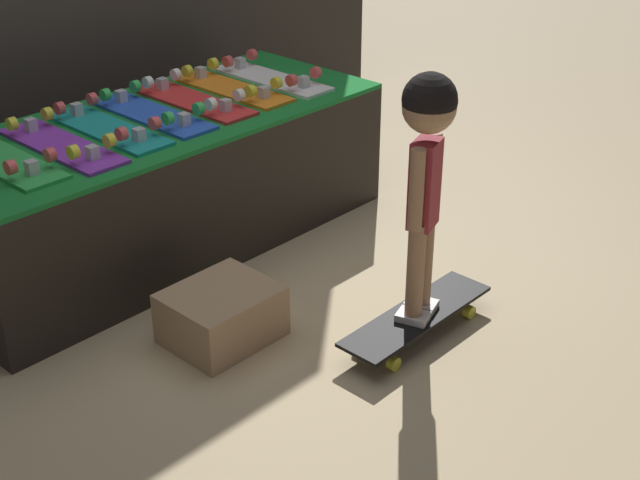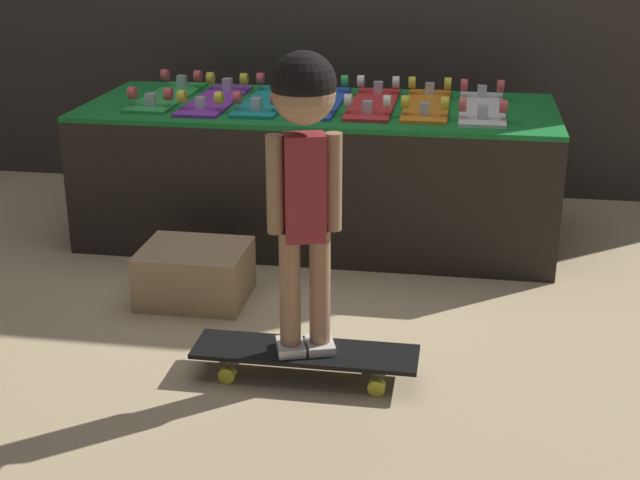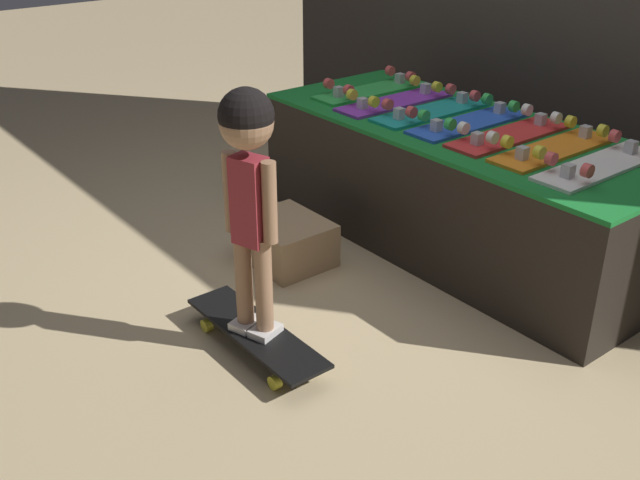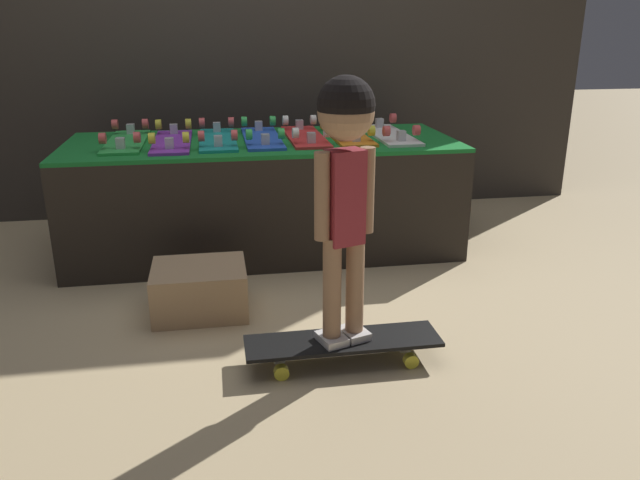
{
  "view_description": "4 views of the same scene",
  "coord_description": "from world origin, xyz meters",
  "px_view_note": "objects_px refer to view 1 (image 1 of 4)",
  "views": [
    {
      "loc": [
        -2.12,
        -2.42,
        1.88
      ],
      "look_at": [
        0.08,
        -0.36,
        0.29
      ],
      "focal_mm": 50.0,
      "sensor_mm": 36.0,
      "label": 1
    },
    {
      "loc": [
        0.61,
        -3.21,
        1.39
      ],
      "look_at": [
        0.14,
        -0.33,
        0.29
      ],
      "focal_mm": 50.0,
      "sensor_mm": 36.0,
      "label": 2
    },
    {
      "loc": [
        2.16,
        -2.04,
        1.65
      ],
      "look_at": [
        0.05,
        -0.37,
        0.3
      ],
      "focal_mm": 42.0,
      "sensor_mm": 36.0,
      "label": 3
    },
    {
      "loc": [
        -0.25,
        -2.72,
        1.17
      ],
      "look_at": [
        0.16,
        -0.35,
        0.32
      ],
      "focal_mm": 35.0,
      "sensor_mm": 36.0,
      "label": 4
    }
  ],
  "objects_px": {
    "child": "(427,152)",
    "skateboard_teal_on_rack": "(107,127)",
    "skateboard_green_on_rack": "(2,157)",
    "skateboard_blue_on_rack": "(152,112)",
    "skateboard_red_on_rack": "(193,99)",
    "skateboard_orange_on_rack": "(231,87)",
    "skateboard_purple_on_rack": "(61,143)",
    "skateboard_white_on_rack": "(271,77)",
    "skateboard_on_floor": "(417,318)",
    "storage_box": "(222,315)"
  },
  "relations": [
    {
      "from": "skateboard_purple_on_rack",
      "to": "skateboard_blue_on_rack",
      "type": "height_order",
      "value": "same"
    },
    {
      "from": "skateboard_orange_on_rack",
      "to": "skateboard_purple_on_rack",
      "type": "bearing_deg",
      "value": -177.51
    },
    {
      "from": "skateboard_teal_on_rack",
      "to": "skateboard_white_on_rack",
      "type": "xyz_separation_m",
      "value": [
        0.92,
        -0.01,
        0.0
      ]
    },
    {
      "from": "child",
      "to": "skateboard_orange_on_rack",
      "type": "bearing_deg",
      "value": 59.9
    },
    {
      "from": "skateboard_orange_on_rack",
      "to": "skateboard_on_floor",
      "type": "height_order",
      "value": "skateboard_orange_on_rack"
    },
    {
      "from": "skateboard_on_floor",
      "to": "storage_box",
      "type": "xyz_separation_m",
      "value": [
        -0.51,
        0.51,
        0.03
      ]
    },
    {
      "from": "skateboard_teal_on_rack",
      "to": "skateboard_orange_on_rack",
      "type": "xyz_separation_m",
      "value": [
        0.69,
        0.02,
        0.0
      ]
    },
    {
      "from": "skateboard_orange_on_rack",
      "to": "skateboard_red_on_rack",
      "type": "bearing_deg",
      "value": -178.75
    },
    {
      "from": "skateboard_blue_on_rack",
      "to": "child",
      "type": "bearing_deg",
      "value": -82.67
    },
    {
      "from": "skateboard_teal_on_rack",
      "to": "skateboard_blue_on_rack",
      "type": "relative_size",
      "value": 1.0
    },
    {
      "from": "storage_box",
      "to": "skateboard_blue_on_rack",
      "type": "bearing_deg",
      "value": 66.62
    },
    {
      "from": "skateboard_orange_on_rack",
      "to": "child",
      "type": "height_order",
      "value": "child"
    },
    {
      "from": "skateboard_teal_on_rack",
      "to": "skateboard_red_on_rack",
      "type": "height_order",
      "value": "same"
    },
    {
      "from": "skateboard_white_on_rack",
      "to": "storage_box",
      "type": "distance_m",
      "value": 1.39
    },
    {
      "from": "storage_box",
      "to": "skateboard_red_on_rack",
      "type": "bearing_deg",
      "value": 54.38
    },
    {
      "from": "skateboard_purple_on_rack",
      "to": "skateboard_teal_on_rack",
      "type": "relative_size",
      "value": 1.0
    },
    {
      "from": "skateboard_red_on_rack",
      "to": "child",
      "type": "relative_size",
      "value": 0.7
    },
    {
      "from": "skateboard_teal_on_rack",
      "to": "child",
      "type": "distance_m",
      "value": 1.36
    },
    {
      "from": "skateboard_orange_on_rack",
      "to": "skateboard_green_on_rack",
      "type": "bearing_deg",
      "value": -179.98
    },
    {
      "from": "skateboard_green_on_rack",
      "to": "skateboard_white_on_rack",
      "type": "distance_m",
      "value": 1.37
    },
    {
      "from": "skateboard_purple_on_rack",
      "to": "child",
      "type": "relative_size",
      "value": 0.7
    },
    {
      "from": "skateboard_white_on_rack",
      "to": "child",
      "type": "height_order",
      "value": "child"
    },
    {
      "from": "storage_box",
      "to": "child",
      "type": "bearing_deg",
      "value": -45.11
    },
    {
      "from": "skateboard_blue_on_rack",
      "to": "skateboard_orange_on_rack",
      "type": "distance_m",
      "value": 0.46
    },
    {
      "from": "skateboard_orange_on_rack",
      "to": "skateboard_teal_on_rack",
      "type": "bearing_deg",
      "value": -178.59
    },
    {
      "from": "skateboard_red_on_rack",
      "to": "storage_box",
      "type": "distance_m",
      "value": 1.1
    },
    {
      "from": "skateboard_orange_on_rack",
      "to": "storage_box",
      "type": "xyz_separation_m",
      "value": [
        -0.8,
        -0.8,
        -0.5
      ]
    },
    {
      "from": "skateboard_teal_on_rack",
      "to": "storage_box",
      "type": "xyz_separation_m",
      "value": [
        -0.11,
        -0.79,
        -0.5
      ]
    },
    {
      "from": "skateboard_blue_on_rack",
      "to": "skateboard_on_floor",
      "type": "relative_size",
      "value": 0.92
    },
    {
      "from": "skateboard_purple_on_rack",
      "to": "skateboard_orange_on_rack",
      "type": "xyz_separation_m",
      "value": [
        0.92,
        0.04,
        0.0
      ]
    },
    {
      "from": "skateboard_teal_on_rack",
      "to": "skateboard_on_floor",
      "type": "xyz_separation_m",
      "value": [
        0.4,
        -1.3,
        -0.53
      ]
    },
    {
      "from": "skateboard_blue_on_rack",
      "to": "skateboard_purple_on_rack",
      "type": "bearing_deg",
      "value": -176.31
    },
    {
      "from": "skateboard_orange_on_rack",
      "to": "skateboard_white_on_rack",
      "type": "xyz_separation_m",
      "value": [
        0.23,
        -0.02,
        0.0
      ]
    },
    {
      "from": "skateboard_red_on_rack",
      "to": "child",
      "type": "distance_m",
      "value": 1.32
    },
    {
      "from": "skateboard_green_on_rack",
      "to": "skateboard_orange_on_rack",
      "type": "relative_size",
      "value": 1.0
    },
    {
      "from": "skateboard_green_on_rack",
      "to": "skateboard_blue_on_rack",
      "type": "xyz_separation_m",
      "value": [
        0.69,
        -0.01,
        0.0
      ]
    },
    {
      "from": "child",
      "to": "skateboard_teal_on_rack",
      "type": "bearing_deg",
      "value": 89.31
    },
    {
      "from": "skateboard_red_on_rack",
      "to": "skateboard_orange_on_rack",
      "type": "bearing_deg",
      "value": 1.25
    },
    {
      "from": "skateboard_red_on_rack",
      "to": "child",
      "type": "xyz_separation_m",
      "value": [
        -0.06,
        -1.31,
        0.13
      ]
    },
    {
      "from": "skateboard_teal_on_rack",
      "to": "skateboard_blue_on_rack",
      "type": "height_order",
      "value": "same"
    },
    {
      "from": "skateboard_teal_on_rack",
      "to": "skateboard_orange_on_rack",
      "type": "relative_size",
      "value": 1.0
    },
    {
      "from": "skateboard_blue_on_rack",
      "to": "skateboard_green_on_rack",
      "type": "bearing_deg",
      "value": 179.18
    },
    {
      "from": "skateboard_purple_on_rack",
      "to": "skateboard_white_on_rack",
      "type": "height_order",
      "value": "same"
    },
    {
      "from": "skateboard_white_on_rack",
      "to": "child",
      "type": "relative_size",
      "value": 0.7
    },
    {
      "from": "skateboard_orange_on_rack",
      "to": "storage_box",
      "type": "height_order",
      "value": "skateboard_orange_on_rack"
    },
    {
      "from": "skateboard_green_on_rack",
      "to": "child",
      "type": "xyz_separation_m",
      "value": [
        0.85,
        -1.31,
        0.13
      ]
    },
    {
      "from": "skateboard_on_floor",
      "to": "storage_box",
      "type": "bearing_deg",
      "value": 134.89
    },
    {
      "from": "skateboard_purple_on_rack",
      "to": "skateboard_orange_on_rack",
      "type": "relative_size",
      "value": 1.0
    },
    {
      "from": "skateboard_blue_on_rack",
      "to": "skateboard_orange_on_rack",
      "type": "bearing_deg",
      "value": 1.27
    },
    {
      "from": "skateboard_blue_on_rack",
      "to": "skateboard_orange_on_rack",
      "type": "xyz_separation_m",
      "value": [
        0.46,
        0.01,
        0.0
      ]
    }
  ]
}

